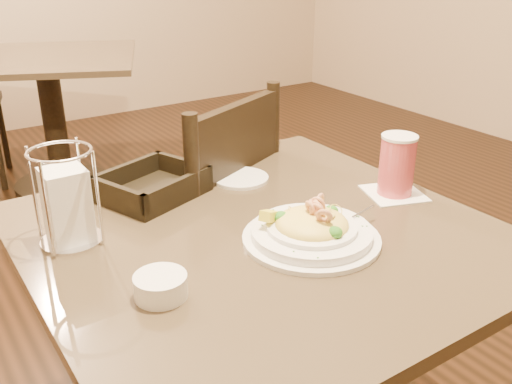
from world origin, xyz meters
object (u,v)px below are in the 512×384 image
butter_ramekin (161,286)px  bread_basket (153,187)px  side_plate (241,178)px  background_table (51,99)px  napkin_caddy (67,203)px  main_table (261,324)px  pasta_bowl (312,230)px  drink_glass (397,166)px  dining_chair_near (200,239)px

butter_ramekin → bread_basket: bearing=67.4°
side_plate → butter_ramekin: butter_ramekin is taller
background_table → napkin_caddy: (-0.50, -2.07, 0.31)m
main_table → butter_ramekin: size_ratio=10.03×
pasta_bowl → drink_glass: (0.30, 0.07, 0.05)m
background_table → bread_basket: size_ratio=4.44×
dining_chair_near → pasta_bowl: 0.58m
background_table → dining_chair_near: size_ratio=1.28×
bread_basket → side_plate: 0.22m
background_table → bread_basket: bread_basket is taller
napkin_caddy → butter_ramekin: (0.06, -0.27, -0.06)m
side_plate → butter_ramekin: 0.52m
bread_basket → pasta_bowl: bearing=-65.9°
butter_ramekin → dining_chair_near: bearing=56.3°
background_table → bread_basket: 1.99m
dining_chair_near → pasta_bowl: bearing=63.6°
dining_chair_near → side_plate: bearing=75.5°
background_table → pasta_bowl: pasta_bowl is taller
main_table → butter_ramekin: 0.38m
napkin_caddy → butter_ramekin: size_ratio=2.16×
dining_chair_near → napkin_caddy: dining_chair_near is taller
main_table → pasta_bowl: pasta_bowl is taller
bread_basket → butter_ramekin: bearing=-112.6°
pasta_bowl → dining_chair_near: bearing=87.3°
background_table → napkin_caddy: bearing=-103.6°
napkin_caddy → background_table: bearing=76.4°
main_table → bread_basket: size_ratio=3.37×
napkin_caddy → side_plate: size_ratio=1.40×
drink_glass → napkin_caddy: size_ratio=0.84×
main_table → dining_chair_near: 0.44m
background_table → butter_ramekin: butter_ramekin is taller
main_table → background_table: same height
butter_ramekin → napkin_caddy: bearing=103.4°
background_table → napkin_caddy: size_ratio=6.14×
bread_basket → napkin_caddy: 0.26m
pasta_bowl → drink_glass: bearing=12.9°
main_table → side_plate: size_ratio=6.51×
main_table → dining_chair_near: dining_chair_near is taller
main_table → drink_glass: bearing=-2.9°
background_table → side_plate: (-0.05, -1.98, 0.24)m
background_table → drink_glass: 2.28m
pasta_bowl → butter_ramekin: (-0.33, -0.01, -0.01)m
main_table → drink_glass: 0.47m
side_plate → dining_chair_near: bearing=99.2°
background_table → main_table: bearing=-94.2°
background_table → side_plate: size_ratio=8.59×
bread_basket → side_plate: bearing=-8.4°
drink_glass → butter_ramekin: 0.64m
main_table → butter_ramekin: butter_ramekin is taller
drink_glass → bread_basket: 0.57m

